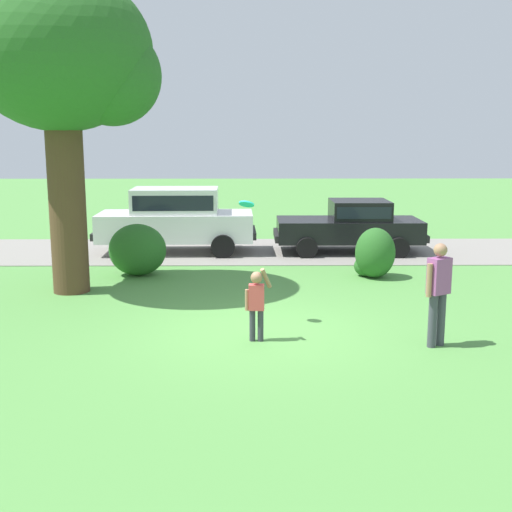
{
  "coord_description": "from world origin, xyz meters",
  "views": [
    {
      "loc": [
        -0.13,
        -11.17,
        3.49
      ],
      "look_at": [
        -0.01,
        1.44,
        1.1
      ],
      "focal_mm": 45.42,
      "sensor_mm": 36.0,
      "label": 1
    }
  ],
  "objects_px": {
    "child_thrower": "(257,300)",
    "frisbee": "(247,204)",
    "parked_sedan": "(352,224)",
    "parked_suv": "(176,217)",
    "adult_onlooker": "(438,289)",
    "oak_tree_large": "(64,64)"
  },
  "relations": [
    {
      "from": "child_thrower",
      "to": "frisbee",
      "type": "relative_size",
      "value": 4.3
    },
    {
      "from": "parked_sedan",
      "to": "parked_suv",
      "type": "height_order",
      "value": "parked_suv"
    },
    {
      "from": "parked_suv",
      "to": "child_thrower",
      "type": "relative_size",
      "value": 3.69
    },
    {
      "from": "parked_sedan",
      "to": "adult_onlooker",
      "type": "bearing_deg",
      "value": -89.45
    },
    {
      "from": "parked_suv",
      "to": "frisbee",
      "type": "relative_size",
      "value": 15.86
    },
    {
      "from": "oak_tree_large",
      "to": "parked_sedan",
      "type": "bearing_deg",
      "value": 33.81
    },
    {
      "from": "parked_suv",
      "to": "adult_onlooker",
      "type": "relative_size",
      "value": 2.73
    },
    {
      "from": "parked_sedan",
      "to": "parked_suv",
      "type": "xyz_separation_m",
      "value": [
        -5.2,
        -0.0,
        0.23
      ]
    },
    {
      "from": "adult_onlooker",
      "to": "parked_suv",
      "type": "bearing_deg",
      "value": 121.45
    },
    {
      "from": "child_thrower",
      "to": "adult_onlooker",
      "type": "distance_m",
      "value": 3.02
    },
    {
      "from": "oak_tree_large",
      "to": "parked_sedan",
      "type": "distance_m",
      "value": 9.32
    },
    {
      "from": "oak_tree_large",
      "to": "child_thrower",
      "type": "distance_m",
      "value": 6.92
    },
    {
      "from": "child_thrower",
      "to": "parked_sedan",
      "type": "bearing_deg",
      "value": 70.81
    },
    {
      "from": "parked_suv",
      "to": "adult_onlooker",
      "type": "height_order",
      "value": "parked_suv"
    },
    {
      "from": "oak_tree_large",
      "to": "frisbee",
      "type": "height_order",
      "value": "oak_tree_large"
    },
    {
      "from": "parked_suv",
      "to": "parked_sedan",
      "type": "bearing_deg",
      "value": 0.05
    },
    {
      "from": "parked_suv",
      "to": "child_thrower",
      "type": "xyz_separation_m",
      "value": [
        2.3,
        -8.35,
        -0.36
      ]
    },
    {
      "from": "parked_suv",
      "to": "adult_onlooker",
      "type": "bearing_deg",
      "value": -58.55
    },
    {
      "from": "adult_onlooker",
      "to": "child_thrower",
      "type": "bearing_deg",
      "value": 174.3
    },
    {
      "from": "oak_tree_large",
      "to": "frisbee",
      "type": "bearing_deg",
      "value": -34.39
    },
    {
      "from": "adult_onlooker",
      "to": "parked_sedan",
      "type": "bearing_deg",
      "value": 90.55
    },
    {
      "from": "frisbee",
      "to": "parked_sedan",
      "type": "bearing_deg",
      "value": 67.18
    }
  ]
}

